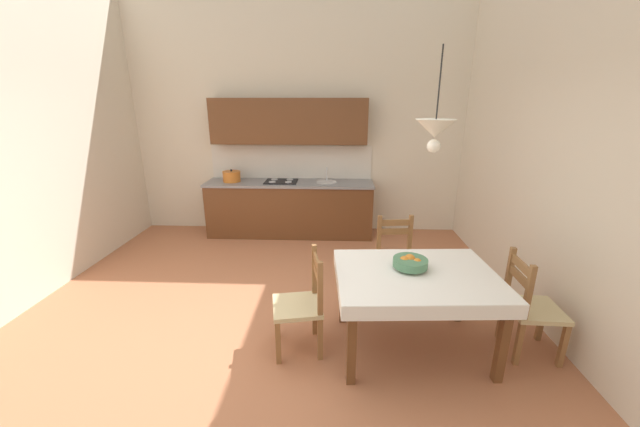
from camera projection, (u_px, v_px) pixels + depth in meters
name	position (u px, v px, depth m)	size (l,w,h in m)	color
ground_plane	(269.00, 340.00, 3.45)	(5.98, 6.75, 0.10)	#B7704C
wall_back	(298.00, 112.00, 5.82)	(5.98, 0.12, 3.96)	silver
wall_right	(615.00, 125.00, 2.72)	(0.12, 6.75, 3.96)	silver
kitchen_cabinetry	(289.00, 184.00, 5.85)	(2.71, 0.63, 2.20)	brown
dining_table	(416.00, 286.00, 3.09)	(1.42, 1.10, 0.75)	brown
dining_chair_tv_side	(302.00, 305.00, 3.15)	(0.49, 0.49, 0.93)	#D1BC89
dining_chair_kitchen_side	(396.00, 260.00, 4.03)	(0.46, 0.46, 0.93)	#D1BC89
dining_chair_window_side	(530.00, 308.00, 3.10)	(0.43, 0.43, 0.93)	#D1BC89
fruit_bowl	(410.00, 263.00, 3.12)	(0.30, 0.30, 0.12)	#4C7F5B
pendant_lamp	(435.00, 130.00, 2.83)	(0.32, 0.32, 0.80)	black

